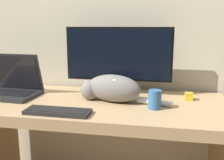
{
  "coord_description": "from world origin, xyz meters",
  "views": [
    {
      "loc": [
        0.36,
        -1.1,
        1.17
      ],
      "look_at": [
        0.1,
        0.3,
        0.87
      ],
      "focal_mm": 42.0,
      "sensor_mm": 36.0,
      "label": 1
    }
  ],
  "objects_px": {
    "coffee_mug": "(155,99)",
    "external_keyboard": "(58,111)",
    "laptop": "(13,87)",
    "cat": "(111,88)",
    "monitor": "(118,59)"
  },
  "relations": [
    {
      "from": "external_keyboard",
      "to": "coffee_mug",
      "type": "distance_m",
      "value": 0.51
    },
    {
      "from": "monitor",
      "to": "external_keyboard",
      "type": "relative_size",
      "value": 1.99
    },
    {
      "from": "cat",
      "to": "coffee_mug",
      "type": "distance_m",
      "value": 0.27
    },
    {
      "from": "coffee_mug",
      "to": "cat",
      "type": "bearing_deg",
      "value": 159.53
    },
    {
      "from": "coffee_mug",
      "to": "external_keyboard",
      "type": "bearing_deg",
      "value": -160.66
    },
    {
      "from": "laptop",
      "to": "cat",
      "type": "distance_m",
      "value": 0.64
    },
    {
      "from": "monitor",
      "to": "coffee_mug",
      "type": "relative_size",
      "value": 6.59
    },
    {
      "from": "coffee_mug",
      "to": "laptop",
      "type": "bearing_deg",
      "value": 173.17
    },
    {
      "from": "laptop",
      "to": "cat",
      "type": "relative_size",
      "value": 0.64
    },
    {
      "from": "external_keyboard",
      "to": "coffee_mug",
      "type": "relative_size",
      "value": 3.31
    },
    {
      "from": "external_keyboard",
      "to": "cat",
      "type": "height_order",
      "value": "cat"
    },
    {
      "from": "monitor",
      "to": "coffee_mug",
      "type": "xyz_separation_m",
      "value": [
        0.24,
        -0.26,
        -0.18
      ]
    },
    {
      "from": "monitor",
      "to": "external_keyboard",
      "type": "distance_m",
      "value": 0.54
    },
    {
      "from": "laptop",
      "to": "monitor",
      "type": "bearing_deg",
      "value": 17.11
    },
    {
      "from": "monitor",
      "to": "laptop",
      "type": "xyz_separation_m",
      "value": [
        -0.65,
        -0.15,
        -0.18
      ]
    }
  ]
}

